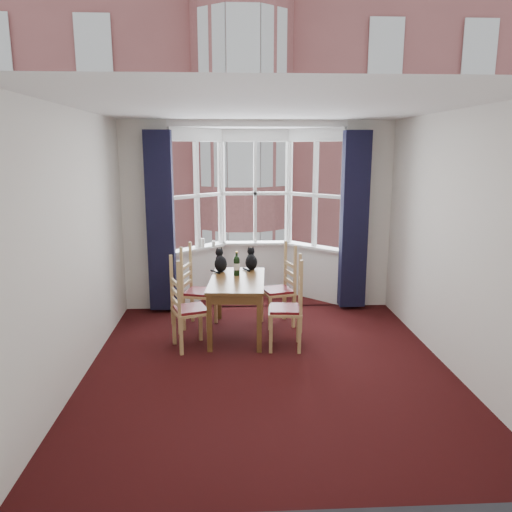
{
  "coord_description": "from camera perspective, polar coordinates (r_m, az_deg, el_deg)",
  "views": [
    {
      "loc": [
        -0.41,
        -5.16,
        2.39
      ],
      "look_at": [
        -0.09,
        1.05,
        1.05
      ],
      "focal_mm": 35.0,
      "sensor_mm": 36.0,
      "label": 1
    }
  ],
  "objects": [
    {
      "name": "cat_left",
      "position": [
        6.81,
        -4.07,
        -0.75
      ],
      "size": [
        0.22,
        0.27,
        0.34
      ],
      "color": "black",
      "rests_on": "dining_table"
    },
    {
      "name": "bay_window",
      "position": [
        7.98,
        -0.01,
        5.03
      ],
      "size": [
        2.76,
        0.94,
        2.8
      ],
      "color": "white",
      "rests_on": "floor"
    },
    {
      "name": "wall_back_pier_right",
      "position": [
        7.75,
        12.5,
        4.53
      ],
      "size": [
        0.7,
        0.12,
        2.8
      ],
      "primitive_type": "cube",
      "color": "silver",
      "rests_on": "floor"
    },
    {
      "name": "wall_back_pier_left",
      "position": [
        7.58,
        -12.4,
        4.37
      ],
      "size": [
        0.7,
        0.12,
        2.8
      ],
      "primitive_type": "cube",
      "color": "silver",
      "rests_on": "floor"
    },
    {
      "name": "wall_right",
      "position": [
        5.78,
        21.73,
        1.43
      ],
      "size": [
        0.0,
        4.5,
        4.5
      ],
      "primitive_type": "plane",
      "rotation": [
        1.57,
        0.0,
        -1.57
      ],
      "color": "silver",
      "rests_on": "floor"
    },
    {
      "name": "dining_table",
      "position": [
        6.46,
        -2.16,
        -3.53
      ],
      "size": [
        0.79,
        1.34,
        0.75
      ],
      "color": "brown",
      "rests_on": "floor"
    },
    {
      "name": "wall_left",
      "position": [
        5.49,
        -19.77,
        1.05
      ],
      "size": [
        0.0,
        4.5,
        4.5
      ],
      "primitive_type": "plane",
      "rotation": [
        1.57,
        0.0,
        1.57
      ],
      "color": "silver",
      "rests_on": "floor"
    },
    {
      "name": "curtain_left",
      "position": [
        7.37,
        -10.84,
        3.83
      ],
      "size": [
        0.38,
        0.22,
        2.6
      ],
      "primitive_type": "cube",
      "color": "black",
      "rests_on": "floor"
    },
    {
      "name": "chair_right_near",
      "position": [
        6.08,
        4.22,
        -6.25
      ],
      "size": [
        0.44,
        0.46,
        0.92
      ],
      "color": "tan",
      "rests_on": "floor"
    },
    {
      "name": "chair_left_near",
      "position": [
        6.1,
        -8.32,
        -6.29
      ],
      "size": [
        0.52,
        0.53,
        0.92
      ],
      "color": "tan",
      "rests_on": "floor"
    },
    {
      "name": "street",
      "position": [
        38.34,
        -2.28,
        -0.51
      ],
      "size": [
        80.0,
        80.0,
        0.0
      ],
      "primitive_type": "plane",
      "color": "#333335",
      "rests_on": "ground"
    },
    {
      "name": "curtain_right",
      "position": [
        7.53,
        11.15,
        3.99
      ],
      "size": [
        0.38,
        0.22,
        2.6
      ],
      "primitive_type": "cube",
      "color": "black",
      "rests_on": "floor"
    },
    {
      "name": "cat_right",
      "position": [
        6.92,
        -0.54,
        -0.55
      ],
      "size": [
        0.17,
        0.24,
        0.32
      ],
      "color": "black",
      "rests_on": "dining_table"
    },
    {
      "name": "candle_short",
      "position": [
        7.93,
        -4.87,
        1.41
      ],
      "size": [
        0.06,
        0.06,
        0.09
      ],
      "primitive_type": "cylinder",
      "color": "white",
      "rests_on": "bay_window"
    },
    {
      "name": "chair_left_far",
      "position": [
        6.84,
        -7.19,
        -4.21
      ],
      "size": [
        0.49,
        0.51,
        0.92
      ],
      "color": "tan",
      "rests_on": "floor"
    },
    {
      "name": "chair_right_far",
      "position": [
        6.89,
        3.19,
        -4.02
      ],
      "size": [
        0.49,
        0.51,
        0.92
      ],
      "color": "tan",
      "rests_on": "floor"
    },
    {
      "name": "wine_bottle",
      "position": [
        6.6,
        -2.22,
        -1.02
      ],
      "size": [
        0.08,
        0.08,
        0.32
      ],
      "color": "black",
      "rests_on": "dining_table"
    },
    {
      "name": "wall_near",
      "position": [
        3.1,
        4.8,
        -6.48
      ],
      "size": [
        4.0,
        0.0,
        4.0
      ],
      "primitive_type": "plane",
      "rotation": [
        -1.57,
        0.0,
        0.0
      ],
      "color": "silver",
      "rests_on": "floor"
    },
    {
      "name": "candle_tall",
      "position": [
        7.91,
        -6.13,
        1.5
      ],
      "size": [
        0.06,
        0.06,
        0.13
      ],
      "primitive_type": "cylinder",
      "color": "white",
      "rests_on": "bay_window"
    },
    {
      "name": "tenement_building",
      "position": [
        19.19,
        -1.77,
        9.77
      ],
      "size": [
        18.4,
        7.8,
        15.2
      ],
      "color": "#AA5B58",
      "rests_on": "street"
    },
    {
      "name": "floor",
      "position": [
        5.7,
        1.46,
        -12.63
      ],
      "size": [
        4.5,
        4.5,
        0.0
      ],
      "primitive_type": "plane",
      "color": "black",
      "rests_on": "ground"
    },
    {
      "name": "ceiling",
      "position": [
        5.19,
        1.63,
        16.7
      ],
      "size": [
        4.5,
        4.5,
        0.0
      ],
      "primitive_type": "plane",
      "rotation": [
        3.14,
        0.0,
        0.0
      ],
      "color": "white",
      "rests_on": "floor"
    }
  ]
}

